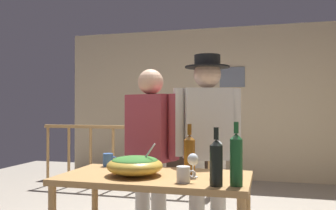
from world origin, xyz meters
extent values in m
cube|color=beige|center=(0.00, 3.39, 1.35)|extent=(5.55, 0.10, 2.69)
cube|color=slate|center=(0.32, 3.33, 1.80)|extent=(0.44, 0.03, 0.35)
cylinder|color=#B2844C|center=(-2.53, 2.05, 0.47)|extent=(0.04, 0.04, 0.94)
cylinder|color=#B2844C|center=(-2.15, 2.05, 0.47)|extent=(0.04, 0.04, 0.94)
cylinder|color=#B2844C|center=(-1.76, 2.05, 0.47)|extent=(0.04, 0.04, 0.94)
cylinder|color=#B2844C|center=(-1.38, 2.05, 0.47)|extent=(0.04, 0.04, 0.94)
cylinder|color=#B2844C|center=(-1.00, 2.05, 0.47)|extent=(0.04, 0.04, 0.94)
cylinder|color=#B2844C|center=(-0.62, 2.05, 0.47)|extent=(0.04, 0.04, 0.94)
cylinder|color=#B2844C|center=(-0.24, 2.05, 0.47)|extent=(0.04, 0.04, 0.94)
cylinder|color=#B2844C|center=(0.15, 2.05, 0.47)|extent=(0.04, 0.04, 0.94)
cube|color=#B2844C|center=(-1.19, 2.05, 0.97)|extent=(2.75, 0.07, 0.05)
cube|color=#B2844C|center=(0.15, 2.05, 0.52)|extent=(0.10, 0.10, 1.04)
cube|color=#38281E|center=(-0.50, 3.04, 0.22)|extent=(0.90, 0.40, 0.45)
cube|color=black|center=(-0.50, 3.04, 0.46)|extent=(0.20, 0.12, 0.02)
cylinder|color=black|center=(-0.50, 3.04, 0.51)|extent=(0.03, 0.03, 0.08)
cube|color=black|center=(-0.50, 3.01, 0.76)|extent=(0.69, 0.06, 0.41)
cube|color=black|center=(-0.50, 2.98, 0.76)|extent=(0.63, 0.01, 0.37)
cube|color=#B2844C|center=(0.18, -0.79, 0.79)|extent=(1.25, 0.67, 0.04)
ellipsoid|color=gold|center=(0.05, -0.84, 0.87)|extent=(0.37, 0.37, 0.13)
ellipsoid|color=#38702D|center=(0.05, -0.84, 0.91)|extent=(0.31, 0.31, 0.06)
cylinder|color=silver|center=(0.13, -0.84, 0.93)|extent=(0.14, 0.01, 0.19)
cylinder|color=silver|center=(0.44, -0.81, 0.81)|extent=(0.06, 0.06, 0.01)
cylinder|color=silver|center=(0.44, -0.81, 0.85)|extent=(0.01, 0.01, 0.08)
ellipsoid|color=silver|center=(0.44, -0.81, 0.93)|extent=(0.07, 0.07, 0.08)
cylinder|color=brown|center=(0.39, -0.69, 0.92)|extent=(0.08, 0.08, 0.23)
cone|color=brown|center=(0.39, -0.69, 1.06)|extent=(0.08, 0.08, 0.03)
cylinder|color=brown|center=(0.39, -0.69, 1.11)|extent=(0.03, 0.03, 0.07)
cylinder|color=black|center=(0.62, -1.02, 0.92)|extent=(0.07, 0.07, 0.23)
cone|color=black|center=(0.62, -1.02, 1.06)|extent=(0.07, 0.07, 0.03)
cylinder|color=black|center=(0.62, -1.02, 1.11)|extent=(0.03, 0.03, 0.07)
cylinder|color=silver|center=(0.59, -0.77, 0.92)|extent=(0.06, 0.06, 0.22)
cone|color=silver|center=(0.59, -0.77, 1.04)|extent=(0.06, 0.06, 0.03)
cylinder|color=silver|center=(0.59, -0.77, 1.09)|extent=(0.02, 0.02, 0.07)
cylinder|color=#1E5628|center=(0.73, -0.99, 0.94)|extent=(0.07, 0.07, 0.27)
cone|color=#1E5628|center=(0.73, -0.99, 1.09)|extent=(0.07, 0.07, 0.03)
cylinder|color=#1E5628|center=(0.73, -0.99, 1.14)|extent=(0.03, 0.03, 0.07)
cylinder|color=#3866B2|center=(-0.28, -0.54, 0.86)|extent=(0.08, 0.08, 0.10)
torus|color=#3866B2|center=(-0.23, -0.54, 0.86)|extent=(0.05, 0.01, 0.05)
cylinder|color=white|center=(0.42, -0.98, 0.86)|extent=(0.08, 0.08, 0.10)
torus|color=white|center=(0.47, -0.98, 0.86)|extent=(0.05, 0.01, 0.05)
cylinder|color=beige|center=(0.01, -0.15, 0.40)|extent=(0.13, 0.13, 0.80)
cylinder|color=beige|center=(-0.16, -0.08, 0.40)|extent=(0.13, 0.13, 0.80)
cube|color=#9E3842|center=(-0.07, -0.12, 1.09)|extent=(0.45, 0.35, 0.57)
cylinder|color=#9E3842|center=(0.16, -0.21, 1.10)|extent=(0.09, 0.09, 0.54)
cylinder|color=#9E3842|center=(-0.30, -0.02, 1.10)|extent=(0.09, 0.09, 0.54)
sphere|color=#D8A884|center=(-0.07, -0.12, 1.48)|extent=(0.22, 0.22, 0.22)
cylinder|color=beige|center=(0.51, -0.08, 0.42)|extent=(0.13, 0.13, 0.83)
cylinder|color=beige|center=(0.34, -0.15, 0.42)|extent=(0.13, 0.13, 0.83)
cube|color=beige|center=(0.42, -0.12, 1.13)|extent=(0.44, 0.35, 0.59)
cylinder|color=beige|center=(0.65, -0.03, 1.14)|extent=(0.09, 0.09, 0.56)
cylinder|color=beige|center=(0.20, -0.20, 1.14)|extent=(0.09, 0.09, 0.56)
sphere|color=beige|center=(0.42, -0.12, 1.53)|extent=(0.23, 0.23, 0.23)
cylinder|color=black|center=(0.42, -0.12, 1.60)|extent=(0.37, 0.37, 0.01)
cylinder|color=black|center=(0.42, -0.12, 1.65)|extent=(0.22, 0.22, 0.10)
camera|label=1|loc=(0.89, -3.09, 1.25)|focal=38.56mm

